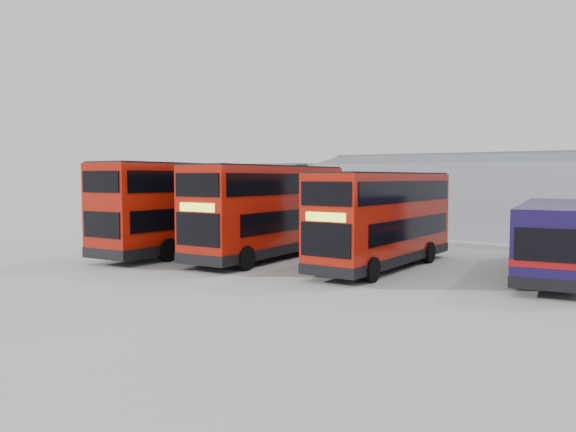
{
  "coord_description": "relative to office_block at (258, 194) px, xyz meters",
  "views": [
    {
      "loc": [
        12.59,
        -22.59,
        4.1
      ],
      "look_at": [
        -1.75,
        2.08,
        2.1
      ],
      "focal_mm": 35.0,
      "sensor_mm": 36.0,
      "label": 1
    }
  ],
  "objects": [
    {
      "name": "ground_plane",
      "position": [
        14.0,
        -17.99,
        -2.58
      ],
      "size": [
        120.0,
        120.0,
        0.0
      ],
      "primitive_type": "plane",
      "color": "#A3A39D",
      "rests_on": "ground"
    },
    {
      "name": "office_block",
      "position": [
        0.0,
        0.0,
        0.0
      ],
      "size": [
        12.3,
        8.32,
        5.12
      ],
      "color": "navy",
      "rests_on": "ground"
    },
    {
      "name": "maintenance_shed",
      "position": [
        22.0,
        2.01,
        0.02
      ],
      "size": [
        30.5,
        12.0,
        5.89
      ],
      "color": "#92979F",
      "rests_on": "ground"
    },
    {
      "name": "double_decker_left",
      "position": [
        6.8,
        -17.35,
        -0.18
      ],
      "size": [
        3.15,
        11.47,
        4.82
      ],
      "rotation": [
        0.0,
        0.0,
        3.11
      ],
      "color": "#A61609",
      "rests_on": "ground"
    },
    {
      "name": "double_decker_centre",
      "position": [
        11.62,
        -16.66,
        -0.26
      ],
      "size": [
        3.08,
        11.12,
        4.66
      ],
      "rotation": [
        0.0,
        0.0,
        -0.03
      ],
      "color": "#A61609",
      "rests_on": "ground"
    },
    {
      "name": "double_decker_right",
      "position": [
        17.7,
        -16.73,
        -0.44
      ],
      "size": [
        3.28,
        10.33,
        4.3
      ],
      "rotation": [
        0.0,
        0.0,
        -0.08
      ],
      "color": "#A61609",
      "rests_on": "ground"
    },
    {
      "name": "single_decker_blue",
      "position": [
        24.53,
        -14.98,
        -1.09
      ],
      "size": [
        3.21,
        11.22,
        3.0
      ],
      "rotation": [
        0.0,
        0.0,
        3.2
      ],
      "color": "#120D3C",
      "rests_on": "ground"
    },
    {
      "name": "panel_van",
      "position": [
        -3.41,
        -4.21,
        -1.32
      ],
      "size": [
        3.38,
        5.52,
        2.26
      ],
      "rotation": [
        0.0,
        0.0,
        -0.28
      ],
      "color": "silver",
      "rests_on": "ground"
    }
  ]
}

